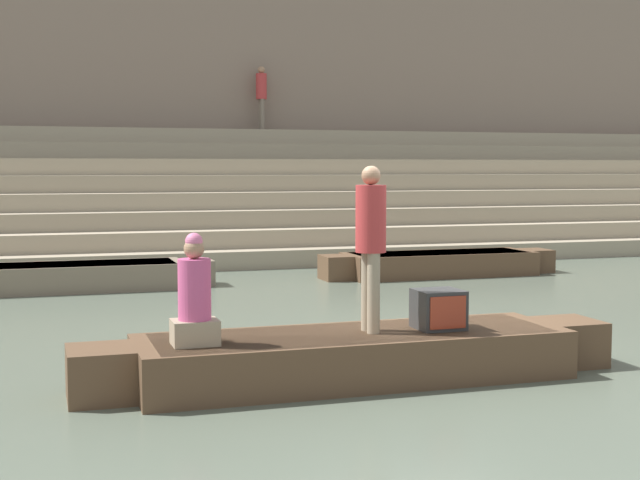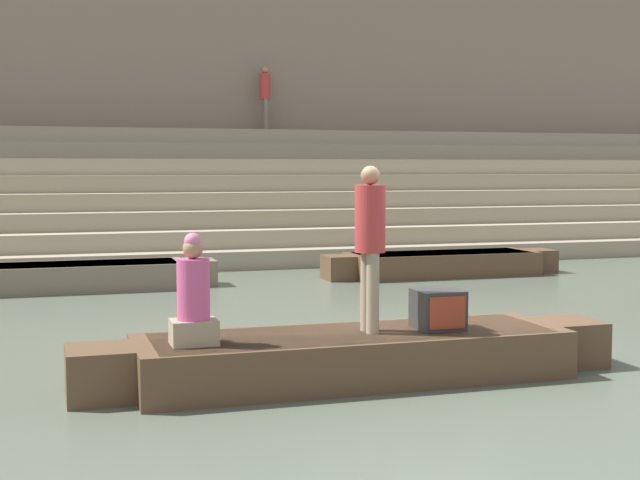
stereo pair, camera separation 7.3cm
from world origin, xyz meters
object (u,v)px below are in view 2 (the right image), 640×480
at_px(moored_boat_distant, 442,263).
at_px(moored_boat_shore, 71,276).
at_px(person_standing, 370,236).
at_px(mooring_post, 364,243).
at_px(rowboat_main, 353,355).
at_px(person_on_steps, 265,93).
at_px(person_rowing, 193,299).
at_px(tv_set, 438,309).

bearing_deg(moored_boat_distant, moored_boat_shore, -174.14).
relative_size(person_standing, mooring_post, 1.32).
relative_size(rowboat_main, moored_boat_shore, 1.10).
relative_size(person_standing, person_on_steps, 1.01).
xyz_separation_m(rowboat_main, mooring_post, (3.44, 9.01, 0.40)).
distance_m(rowboat_main, moored_boat_shore, 8.64).
distance_m(person_standing, moored_boat_shore, 8.80).
bearing_deg(moored_boat_shore, moored_boat_distant, -2.52).
distance_m(moored_boat_distant, person_on_steps, 8.65).
bearing_deg(rowboat_main, person_on_steps, 81.99).
bearing_deg(person_rowing, tv_set, -13.37).
xyz_separation_m(person_standing, person_on_steps, (2.68, 15.53, 2.81)).
bearing_deg(tv_set, person_on_steps, 78.37).
relative_size(moored_boat_distant, person_on_steps, 2.95).
relative_size(person_rowing, moored_boat_distant, 0.22).
xyz_separation_m(moored_boat_distant, person_on_steps, (-2.01, 7.34, 4.10)).
xyz_separation_m(rowboat_main, moored_boat_distant, (4.88, 8.19, -0.01)).
bearing_deg(tv_set, moored_boat_shore, 108.95).
bearing_deg(person_on_steps, person_rowing, 1.00).
bearing_deg(tv_set, rowboat_main, 171.70).
relative_size(tv_set, moored_boat_shore, 0.09).
distance_m(moored_boat_distant, mooring_post, 1.71).
bearing_deg(person_standing, tv_set, -17.80).
xyz_separation_m(person_standing, person_rowing, (-1.91, -0.12, -0.58)).
bearing_deg(person_on_steps, person_standing, 7.56).
distance_m(person_standing, moored_boat_distant, 9.53).
relative_size(moored_boat_shore, moored_boat_distant, 1.04).
xyz_separation_m(moored_boat_distant, mooring_post, (-1.44, 0.83, 0.41)).
distance_m(tv_set, person_on_steps, 16.12).
distance_m(rowboat_main, person_on_steps, 16.31).
bearing_deg(person_standing, moored_boat_shore, 95.54).
bearing_deg(mooring_post, person_rowing, -119.48).
bearing_deg(moored_boat_distant, rowboat_main, -114.68).
bearing_deg(mooring_post, person_standing, -109.85).
bearing_deg(person_on_steps, tv_set, 10.38).
bearing_deg(person_on_steps, moored_boat_shore, -19.73).
bearing_deg(person_standing, person_rowing, 170.13).
bearing_deg(person_rowing, mooring_post, 45.77).
distance_m(tv_set, moored_boat_shore, 9.05).
bearing_deg(person_standing, rowboat_main, 165.39).
height_order(person_rowing, person_on_steps, person_on_steps).
relative_size(person_rowing, person_on_steps, 0.64).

